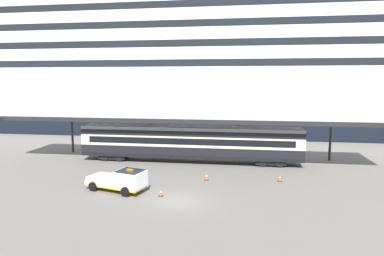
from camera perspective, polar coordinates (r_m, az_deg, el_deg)
ground_plane at (r=27.12m, az=-2.18°, el=-12.15°), size 400.00×400.00×0.00m
cruise_ship at (r=70.05m, az=15.28°, el=9.83°), size 175.08×31.96×34.99m
platform_canopy at (r=38.99m, az=-0.26°, el=2.01°), size 42.86×6.12×5.48m
train_carriage at (r=39.03m, az=-0.35°, el=-2.37°), size 25.09×2.81×4.11m
service_truck at (r=29.76m, az=-11.76°, el=-8.46°), size 5.56×3.39×2.02m
traffic_cone_near at (r=28.28m, az=-5.23°, el=-10.68°), size 0.36×0.36×0.60m
traffic_cone_mid at (r=33.01m, az=14.46°, el=-8.08°), size 0.36×0.36×0.70m
traffic_cone_far at (r=32.45m, az=2.43°, el=-8.10°), size 0.36×0.36×0.70m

